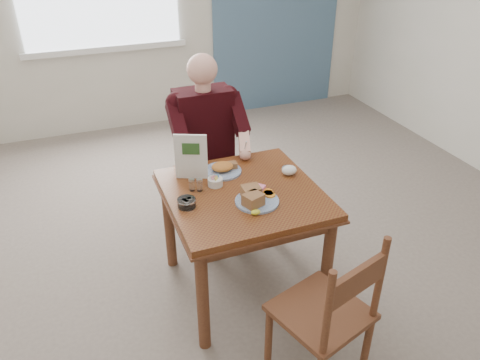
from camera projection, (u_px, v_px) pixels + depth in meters
name	position (u px, v px, depth m)	size (l,w,h in m)	color
floor	(243.00, 285.00, 3.18)	(6.00, 6.00, 0.00)	#6B5D56
lemon_wedge	(256.00, 212.00, 2.58)	(0.06, 0.04, 0.03)	yellow
napkin	(289.00, 170.00, 2.96)	(0.10, 0.08, 0.06)	white
metal_dish	(288.00, 168.00, 3.04)	(0.07, 0.07, 0.01)	silver
table	(243.00, 206.00, 2.86)	(0.92, 0.92, 0.75)	brown
chair_far	(205.00, 170.00, 3.58)	(0.42, 0.42, 0.95)	brown
chair_near	(328.00, 315.00, 2.30)	(0.53, 0.53, 0.95)	brown
diner	(207.00, 136.00, 3.34)	(0.53, 0.56, 1.39)	gray
near_plate	(255.00, 198.00, 2.68)	(0.30, 0.30, 0.09)	white
far_plate	(223.00, 168.00, 2.99)	(0.26, 0.26, 0.07)	white
caddy	(215.00, 182.00, 2.85)	(0.11, 0.11, 0.07)	white
shakers	(196.00, 185.00, 2.79)	(0.09, 0.07, 0.08)	white
creamer	(187.00, 203.00, 2.64)	(0.13, 0.13, 0.05)	white
menu	(191.00, 157.00, 2.86)	(0.19, 0.09, 0.30)	white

